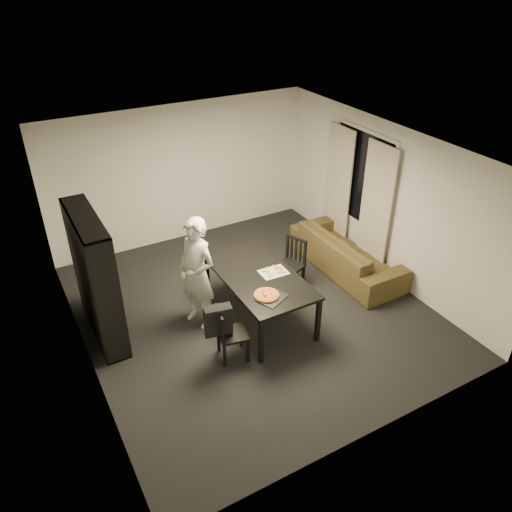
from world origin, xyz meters
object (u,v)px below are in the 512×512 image
chair_right (292,260)px  pepperoni_pizza (266,295)px  sofa (346,253)px  bookshelf (95,278)px  dining_table (259,279)px  chair_left (227,331)px  baking_tray (272,298)px  person (197,274)px

chair_right → pepperoni_pizza: 1.48m
pepperoni_pizza → sofa: pepperoni_pizza is taller
chair_right → pepperoni_pizza: (-1.06, -0.98, 0.29)m
sofa → pepperoni_pizza: bearing=113.7°
bookshelf → sofa: 4.22m
dining_table → chair_left: size_ratio=2.25×
baking_tray → pepperoni_pizza: (-0.04, 0.07, 0.02)m
person → pepperoni_pizza: size_ratio=4.97×
bookshelf → sofa: bearing=-5.1°
baking_tray → sofa: baking_tray is taller
bookshelf → sofa: size_ratio=0.83×
chair_left → person: bearing=12.2°
chair_left → baking_tray: 0.76m
dining_table → person: size_ratio=1.07×
chair_right → baking_tray: chair_right is taller
dining_table → pepperoni_pizza: bearing=-108.9°
dining_table → bookshelf: bearing=159.2°
person → baking_tray: 1.16m
dining_table → chair_left: (-0.82, -0.57, -0.23)m
dining_table → baking_tray: bearing=-102.6°
chair_left → pepperoni_pizza: bearing=-73.5°
person → chair_left: bearing=-22.7°
dining_table → chair_left: bearing=-145.3°
chair_right → dining_table: bearing=-82.5°
chair_right → baking_tray: bearing=-64.8°
sofa → bookshelf: bearing=84.9°
person → sofa: size_ratio=0.76×
person → baking_tray: person is taller
baking_tray → pepperoni_pizza: size_ratio=1.14×
pepperoni_pizza → sofa: size_ratio=0.15×
bookshelf → chair_right: bookshelf is taller
chair_left → chair_right: 2.00m
bookshelf → dining_table: (2.16, -0.82, -0.25)m
dining_table → sofa: 2.09m
chair_left → baking_tray: bearing=-79.3°
baking_tray → sofa: bearing=25.6°
bookshelf → pepperoni_pizza: bookshelf is taller
bookshelf → person: bearing=-19.6°
bookshelf → person: (1.32, -0.47, -0.08)m
dining_table → sofa: size_ratio=0.81×
pepperoni_pizza → bookshelf: bearing=146.2°
dining_table → chair_left: 1.02m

